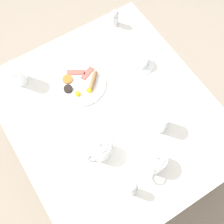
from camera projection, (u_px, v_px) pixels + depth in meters
The scene contains 14 objects.
ground_plane at pixel (112, 156), 2.28m from camera, with size 8.00×8.00×0.00m, color gray.
table at pixel (112, 119), 1.67m from camera, with size 1.02×1.16×0.74m.
breakfast_plate at pixel (81, 84), 1.68m from camera, with size 0.28×0.28×0.04m.
teapot_near at pixel (100, 148), 1.48m from camera, with size 0.19×0.11×0.12m.
teapot_far at pixel (155, 161), 1.46m from camera, with size 0.15×0.14×0.12m.
teacup_with_saucer_left at pixel (141, 61), 1.72m from camera, with size 0.15×0.15×0.06m.
water_glass_tall at pixel (18, 74), 1.63m from camera, with size 0.08×0.08×0.14m.
water_glass_short at pixel (161, 121), 1.53m from camera, with size 0.08×0.08×0.13m.
pepper_grinder at pixel (115, 17), 1.81m from camera, with size 0.05×0.05×0.11m.
salt_grinder at pixel (133, 188), 1.40m from camera, with size 0.05×0.05×0.11m.
napkin_folded at pixel (182, 103), 1.64m from camera, with size 0.18×0.21×0.01m.
fork_by_plate at pixel (97, 39), 1.81m from camera, with size 0.15×0.14×0.00m.
knife_by_plate at pixel (37, 121), 1.60m from camera, with size 0.13×0.18×0.00m.
spoon_for_tea at pixel (215, 156), 1.52m from camera, with size 0.15×0.05×0.00m.
Camera 1 is at (-0.36, -0.57, 2.20)m, focal length 50.00 mm.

